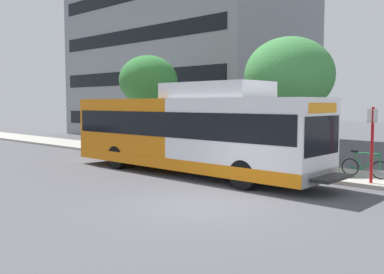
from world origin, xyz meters
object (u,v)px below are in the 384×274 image
object	(u,v)px
street_tree_near_stop	(289,75)
street_tree_mid_block	(148,81)
bicycle_parked	(365,166)
bus_stop_sign_pole	(372,139)
transit_bus	(189,132)

from	to	relation	value
street_tree_near_stop	street_tree_mid_block	bearing A→B (deg)	90.84
street_tree_near_stop	bicycle_parked	bearing A→B (deg)	-108.13
bicycle_parked	street_tree_near_stop	world-z (taller)	street_tree_near_stop
bus_stop_sign_pole	street_tree_mid_block	xyz separation A→B (m)	(2.11, 13.80, 2.54)
bicycle_parked	street_tree_mid_block	size ratio (longest dim) A/B	0.32
transit_bus	bus_stop_sign_pole	bearing A→B (deg)	-71.04
street_tree_near_stop	bus_stop_sign_pole	bearing A→B (deg)	-116.41
transit_bus	bicycle_parked	distance (m)	6.78
transit_bus	street_tree_near_stop	bearing A→B (deg)	-23.25
transit_bus	bicycle_parked	world-z (taller)	transit_bus
bus_stop_sign_pole	bicycle_parked	world-z (taller)	bus_stop_sign_pole
street_tree_near_stop	street_tree_mid_block	size ratio (longest dim) A/B	1.02
transit_bus	street_tree_near_stop	xyz separation A→B (m)	(4.47, -1.92, 2.40)
transit_bus	street_tree_mid_block	bearing A→B (deg)	59.50
street_tree_mid_block	bus_stop_sign_pole	bearing A→B (deg)	-98.71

